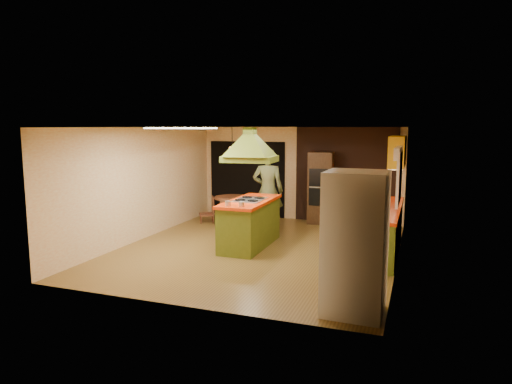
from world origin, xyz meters
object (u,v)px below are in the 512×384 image
at_px(man, 268,191).
at_px(wall_oven, 321,188).
at_px(dining_table, 233,205).
at_px(refrigerator, 355,243).
at_px(canister_large, 387,193).
at_px(kitchen_island, 250,223).

bearing_deg(man, wall_oven, -132.49).
distance_m(man, dining_table, 1.42).
height_order(refrigerator, wall_oven, refrigerator).
bearing_deg(refrigerator, wall_oven, 108.04).
distance_m(man, refrigerator, 4.89).
height_order(refrigerator, dining_table, refrigerator).
distance_m(man, canister_large, 2.72).
bearing_deg(canister_large, man, -173.08).
height_order(kitchen_island, refrigerator, refrigerator).
xyz_separation_m(kitchen_island, refrigerator, (2.56, -2.80, 0.47)).
xyz_separation_m(man, wall_oven, (0.96, 1.46, -0.07)).
bearing_deg(man, dining_table, -36.94).
xyz_separation_m(dining_table, canister_large, (3.87, -0.29, 0.54)).
xyz_separation_m(refrigerator, dining_table, (-3.78, 4.76, -0.47)).
height_order(man, wall_oven, man).
bearing_deg(refrigerator, dining_table, 130.13).
relative_size(kitchen_island, refrigerator, 1.03).
height_order(refrigerator, canister_large, refrigerator).
bearing_deg(kitchen_island, canister_large, 31.97).
relative_size(kitchen_island, man, 0.99).
bearing_deg(kitchen_island, man, 91.87).
height_order(kitchen_island, dining_table, kitchen_island).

